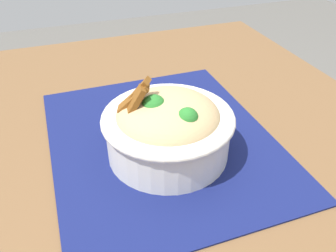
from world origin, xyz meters
TOP-DOWN VIEW (x-y plane):
  - table at (0.00, 0.00)m, footprint 1.01×0.87m
  - placemat at (0.02, -0.02)m, footprint 0.42×0.35m
  - bowl at (-0.02, -0.01)m, footprint 0.21×0.21m
  - fork at (0.09, -0.01)m, footprint 0.02×0.13m

SIDE VIEW (x-z plane):
  - table at x=0.00m, z-range 0.31..1.09m
  - placemat at x=0.02m, z-range 0.78..0.78m
  - fork at x=0.09m, z-range 0.78..0.78m
  - bowl at x=-0.02m, z-range 0.77..0.89m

